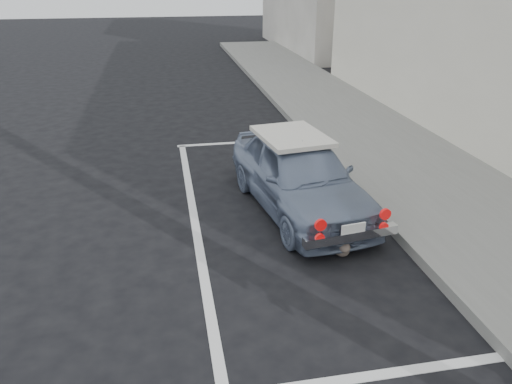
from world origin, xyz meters
The scene contains 7 objects.
ground centered at (0.00, 0.00, 0.00)m, with size 80.00×80.00×0.00m, color black.
sidewalk centered at (3.20, 2.00, 0.07)m, with size 2.80×40.00×0.15m, color slate.
pline_rear centered at (0.50, -0.50, 0.00)m, with size 3.00×0.12×0.01m, color silver.
pline_front centered at (0.50, 6.50, 0.00)m, with size 3.00×0.12×0.01m, color silver.
pline_side centered at (-0.90, 3.00, 0.00)m, with size 0.12×7.00×0.01m, color silver.
retro_coupe centered at (0.74, 3.06, 0.58)m, with size 1.83×3.55×1.16m.
cat centered at (0.92, 1.61, 0.13)m, with size 0.26×0.53×0.29m.
Camera 1 is at (-1.23, -3.76, 3.43)m, focal length 35.00 mm.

